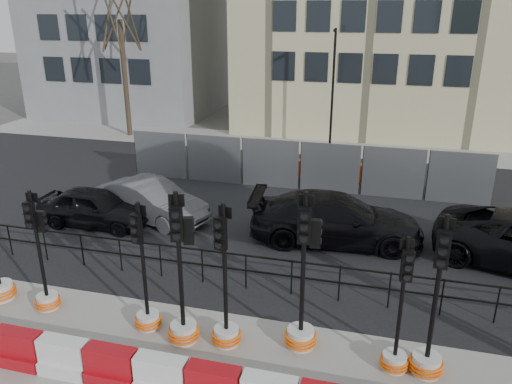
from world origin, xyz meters
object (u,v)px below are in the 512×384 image
(traffic_signal_d, at_px, (183,308))
(traffic_signal_h, at_px, (429,344))
(car_a, at_px, (95,207))
(car_c, at_px, (336,219))

(traffic_signal_d, relative_size, traffic_signal_h, 1.01)
(car_a, xyz_separation_m, car_c, (7.93, 0.78, 0.12))
(traffic_signal_d, xyz_separation_m, traffic_signal_h, (5.08, 0.26, -0.12))
(car_a, relative_size, car_c, 0.70)
(traffic_signal_h, bearing_deg, car_c, 120.46)
(traffic_signal_h, bearing_deg, car_a, 162.04)
(traffic_signal_d, bearing_deg, car_c, 48.96)
(traffic_signal_d, relative_size, car_c, 0.64)
(traffic_signal_h, distance_m, car_c, 6.09)
(traffic_signal_h, distance_m, car_a, 11.43)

